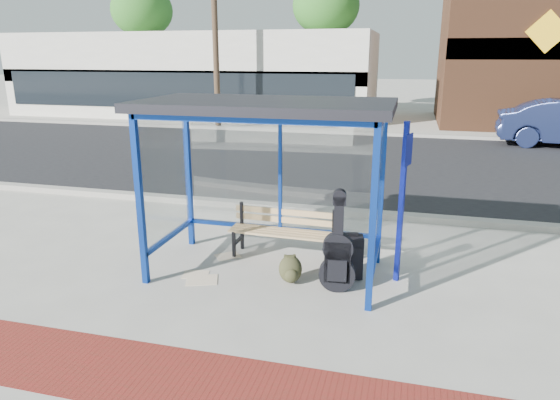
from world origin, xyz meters
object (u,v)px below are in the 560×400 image
(bench, at_px, (284,229))
(guitar_bag, at_px, (338,257))
(suitcase, at_px, (349,257))
(backpack, at_px, (291,270))

(bench, relative_size, guitar_bag, 1.28)
(suitcase, relative_size, backpack, 1.74)
(guitar_bag, bearing_deg, bench, 128.12)
(bench, relative_size, backpack, 4.37)
(bench, distance_m, guitar_bag, 1.34)
(suitcase, distance_m, backpack, 0.83)
(suitcase, bearing_deg, guitar_bag, -114.32)
(bench, relative_size, suitcase, 2.51)
(suitcase, bearing_deg, bench, 142.35)
(bench, distance_m, backpack, 0.94)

